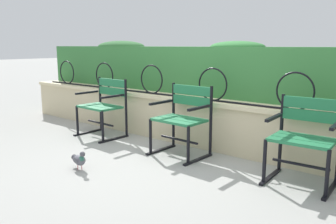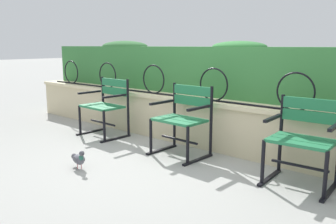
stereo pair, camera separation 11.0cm
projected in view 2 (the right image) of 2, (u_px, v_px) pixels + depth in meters
ground_plane at (163, 159)px, 4.11m from camera, size 60.00×60.00×0.00m
stone_wall at (203, 122)px, 4.64m from camera, size 7.27×0.41×0.62m
iron_arch_fence at (184, 84)px, 4.66m from camera, size 6.74×0.02×0.42m
hedge_row at (225, 69)px, 4.82m from camera, size 7.13×0.53×0.80m
park_chair_left at (106, 104)px, 5.14m from camera, size 0.65×0.54×0.84m
park_chair_centre at (183, 117)px, 4.21m from camera, size 0.64×0.54×0.85m
park_chair_right at (304, 138)px, 3.31m from camera, size 0.63×0.55×0.82m
pigeon_near_chairs at (79, 159)px, 3.78m from camera, size 0.29×0.14×0.22m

